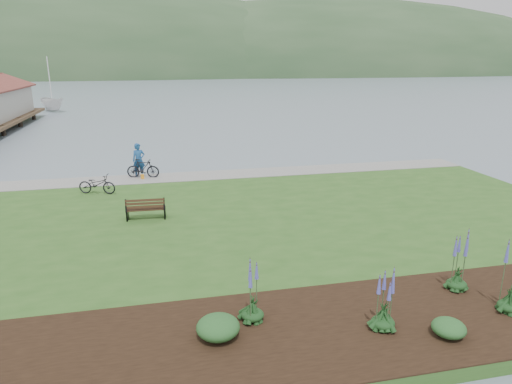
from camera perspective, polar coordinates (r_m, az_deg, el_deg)
ground at (r=21.00m, az=-5.41°, el=-3.68°), size 600.00×600.00×0.00m
lawn at (r=19.08m, az=-4.65°, el=-5.14°), size 34.00×20.00×0.40m
shoreline_path at (r=27.45m, az=-7.27°, el=2.01°), size 34.00×2.20×0.03m
garden_bed at (r=13.05m, az=14.16°, el=-15.45°), size 24.00×4.40×0.04m
far_hillside at (r=191.03m, az=-5.98°, el=14.25°), size 580.00×80.00×38.00m
park_bench at (r=20.40m, az=-13.62°, el=-1.98°), size 1.70×0.76×1.03m
person at (r=27.69m, az=-14.47°, el=4.22°), size 0.96×0.75×2.36m
bicycle_a at (r=24.98m, az=-19.27°, el=0.93°), size 1.26×2.07×1.02m
bicycle_b at (r=27.52m, az=-13.96°, el=2.88°), size 0.95×1.96×1.14m
sailboat at (r=69.89m, az=-23.98°, el=9.18°), size 12.40×12.44×23.31m
pannier at (r=27.34m, az=-14.01°, el=1.86°), size 0.20×0.28×0.27m
echium_0 at (r=12.49m, az=15.76°, el=-13.34°), size 0.62×0.62×1.75m
echium_1 at (r=15.11m, az=24.07°, el=-8.12°), size 0.62×0.62×2.11m
echium_4 at (r=12.33m, az=-0.44°, el=-12.59°), size 0.62×0.62×2.08m
shrub_0 at (r=11.96m, az=-4.77°, el=-16.49°), size 1.10×1.10×0.55m
shrub_1 at (r=12.97m, az=22.96°, el=-15.37°), size 0.85×0.85×0.43m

